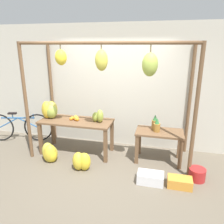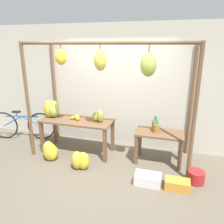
{
  "view_description": "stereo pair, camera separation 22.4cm",
  "coord_description": "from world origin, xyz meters",
  "px_view_note": "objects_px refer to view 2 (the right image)",
  "views": [
    {
      "loc": [
        1.09,
        -3.5,
        2.34
      ],
      "look_at": [
        0.07,
        0.66,
        1.01
      ],
      "focal_mm": 35.0,
      "sensor_mm": 36.0,
      "label": 1
    },
    {
      "loc": [
        1.31,
        -3.44,
        2.34
      ],
      "look_at": [
        0.07,
        0.66,
        1.01
      ],
      "focal_mm": 35.0,
      "sensor_mm": 36.0,
      "label": 2
    }
  ],
  "objects_px": {
    "banana_pile_on_table": "(52,109)",
    "fruit_crate_purple": "(177,184)",
    "parked_bicycle": "(23,125)",
    "banana_pile_ground_right": "(80,160)",
    "banana_pile_ground_left": "(50,152)",
    "papaya_pile": "(98,116)",
    "orange_pile": "(76,118)",
    "fruit_crate_white": "(148,179)",
    "pineapple_cluster": "(156,125)",
    "blue_bucket": "(196,177)"
  },
  "relations": [
    {
      "from": "papaya_pile",
      "to": "banana_pile_ground_right",
      "type": "bearing_deg",
      "value": -101.87
    },
    {
      "from": "orange_pile",
      "to": "banana_pile_ground_left",
      "type": "bearing_deg",
      "value": -124.78
    },
    {
      "from": "orange_pile",
      "to": "banana_pile_ground_left",
      "type": "relative_size",
      "value": 0.57
    },
    {
      "from": "pineapple_cluster",
      "to": "parked_bicycle",
      "type": "distance_m",
      "value": 3.38
    },
    {
      "from": "orange_pile",
      "to": "papaya_pile",
      "type": "bearing_deg",
      "value": -0.82
    },
    {
      "from": "banana_pile_on_table",
      "to": "fruit_crate_white",
      "type": "bearing_deg",
      "value": -18.99
    },
    {
      "from": "fruit_crate_white",
      "to": "parked_bicycle",
      "type": "xyz_separation_m",
      "value": [
        -3.34,
        1.0,
        0.28
      ]
    },
    {
      "from": "pineapple_cluster",
      "to": "parked_bicycle",
      "type": "height_order",
      "value": "pineapple_cluster"
    },
    {
      "from": "blue_bucket",
      "to": "orange_pile",
      "type": "bearing_deg",
      "value": 168.69
    },
    {
      "from": "banana_pile_on_table",
      "to": "banana_pile_ground_left",
      "type": "distance_m",
      "value": 0.95
    },
    {
      "from": "blue_bucket",
      "to": "banana_pile_ground_right",
      "type": "bearing_deg",
      "value": -175.17
    },
    {
      "from": "fruit_crate_purple",
      "to": "orange_pile",
      "type": "bearing_deg",
      "value": 160.37
    },
    {
      "from": "banana_pile_ground_right",
      "to": "papaya_pile",
      "type": "height_order",
      "value": "papaya_pile"
    },
    {
      "from": "banana_pile_ground_right",
      "to": "banana_pile_ground_left",
      "type": "bearing_deg",
      "value": 168.46
    },
    {
      "from": "banana_pile_on_table",
      "to": "banana_pile_ground_left",
      "type": "bearing_deg",
      "value": -68.11
    },
    {
      "from": "blue_bucket",
      "to": "parked_bicycle",
      "type": "distance_m",
      "value": 4.22
    },
    {
      "from": "banana_pile_on_table",
      "to": "blue_bucket",
      "type": "bearing_deg",
      "value": -9.22
    },
    {
      "from": "banana_pile_ground_left",
      "to": "parked_bicycle",
      "type": "relative_size",
      "value": 0.24
    },
    {
      "from": "banana_pile_ground_left",
      "to": "fruit_crate_white",
      "type": "bearing_deg",
      "value": -7.11
    },
    {
      "from": "banana_pile_on_table",
      "to": "orange_pile",
      "type": "relative_size",
      "value": 2.0
    },
    {
      "from": "banana_pile_ground_right",
      "to": "blue_bucket",
      "type": "xyz_separation_m",
      "value": [
        2.14,
        0.18,
        -0.07
      ]
    },
    {
      "from": "pineapple_cluster",
      "to": "blue_bucket",
      "type": "relative_size",
      "value": 1.1
    },
    {
      "from": "papaya_pile",
      "to": "fruit_crate_purple",
      "type": "distance_m",
      "value": 2.03
    },
    {
      "from": "banana_pile_on_table",
      "to": "fruit_crate_purple",
      "type": "distance_m",
      "value": 3.03
    },
    {
      "from": "blue_bucket",
      "to": "parked_bicycle",
      "type": "relative_size",
      "value": 0.18
    },
    {
      "from": "banana_pile_ground_right",
      "to": "parked_bicycle",
      "type": "height_order",
      "value": "parked_bicycle"
    },
    {
      "from": "banana_pile_ground_right",
      "to": "fruit_crate_white",
      "type": "height_order",
      "value": "banana_pile_ground_right"
    },
    {
      "from": "fruit_crate_white",
      "to": "fruit_crate_purple",
      "type": "distance_m",
      "value": 0.5
    },
    {
      "from": "banana_pile_ground_right",
      "to": "banana_pile_on_table",
      "type": "bearing_deg",
      "value": 144.67
    },
    {
      "from": "fruit_crate_white",
      "to": "papaya_pile",
      "type": "xyz_separation_m",
      "value": [
        -1.19,
        0.79,
        0.79
      ]
    },
    {
      "from": "banana_pile_ground_right",
      "to": "papaya_pile",
      "type": "relative_size",
      "value": 1.35
    },
    {
      "from": "banana_pile_on_table",
      "to": "blue_bucket",
      "type": "xyz_separation_m",
      "value": [
        3.11,
        -0.5,
        -0.83
      ]
    },
    {
      "from": "blue_bucket",
      "to": "fruit_crate_purple",
      "type": "distance_m",
      "value": 0.42
    },
    {
      "from": "orange_pile",
      "to": "pineapple_cluster",
      "type": "distance_m",
      "value": 1.73
    },
    {
      "from": "parked_bicycle",
      "to": "fruit_crate_purple",
      "type": "distance_m",
      "value": 3.97
    },
    {
      "from": "orange_pile",
      "to": "banana_pile_ground_left",
      "type": "height_order",
      "value": "orange_pile"
    },
    {
      "from": "fruit_crate_white",
      "to": "blue_bucket",
      "type": "height_order",
      "value": "blue_bucket"
    },
    {
      "from": "banana_pile_on_table",
      "to": "fruit_crate_purple",
      "type": "xyz_separation_m",
      "value": [
        2.8,
        -0.79,
        -0.85
      ]
    },
    {
      "from": "banana_pile_ground_left",
      "to": "banana_pile_ground_right",
      "type": "bearing_deg",
      "value": -11.54
    },
    {
      "from": "blue_bucket",
      "to": "fruit_crate_purple",
      "type": "xyz_separation_m",
      "value": [
        -0.31,
        -0.28,
        -0.03
      ]
    },
    {
      "from": "parked_bicycle",
      "to": "papaya_pile",
      "type": "xyz_separation_m",
      "value": [
        2.15,
        -0.22,
        0.52
      ]
    },
    {
      "from": "banana_pile_on_table",
      "to": "orange_pile",
      "type": "xyz_separation_m",
      "value": [
        0.58,
        0.0,
        -0.14
      ]
    },
    {
      "from": "banana_pile_ground_right",
      "to": "parked_bicycle",
      "type": "xyz_separation_m",
      "value": [
        -2.01,
        0.89,
        0.19
      ]
    },
    {
      "from": "banana_pile_ground_right",
      "to": "papaya_pile",
      "type": "xyz_separation_m",
      "value": [
        0.14,
        0.68,
        0.71
      ]
    },
    {
      "from": "orange_pile",
      "to": "fruit_crate_purple",
      "type": "relative_size",
      "value": 0.54
    },
    {
      "from": "blue_bucket",
      "to": "banana_pile_ground_left",
      "type": "bearing_deg",
      "value": -179.47
    },
    {
      "from": "pineapple_cluster",
      "to": "blue_bucket",
      "type": "xyz_separation_m",
      "value": [
        0.8,
        -0.58,
        -0.67
      ]
    },
    {
      "from": "papaya_pile",
      "to": "banana_pile_on_table",
      "type": "bearing_deg",
      "value": 179.64
    },
    {
      "from": "fruit_crate_white",
      "to": "papaya_pile",
      "type": "bearing_deg",
      "value": 146.61
    },
    {
      "from": "banana_pile_ground_right",
      "to": "fruit_crate_purple",
      "type": "relative_size",
      "value": 1.01
    }
  ]
}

